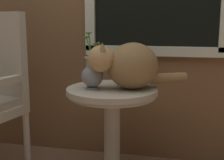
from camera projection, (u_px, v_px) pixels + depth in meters
wicker_side_table at (112, 119)px, 1.91m from camera, size 0.56×0.56×0.62m
cat at (130, 65)px, 1.83m from camera, size 0.58×0.39×0.29m
pewter_vase_with_ivy at (92, 73)px, 1.83m from camera, size 0.13×0.13×0.34m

